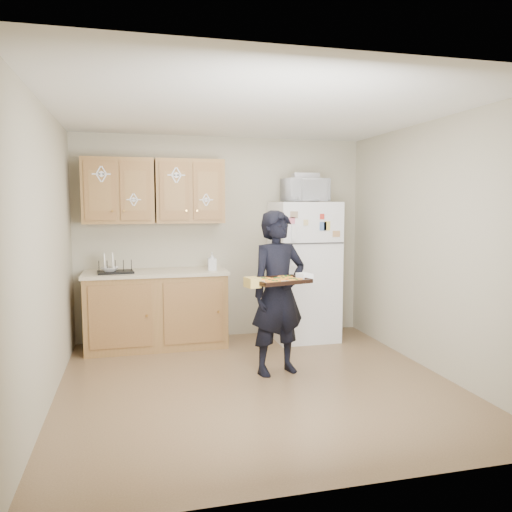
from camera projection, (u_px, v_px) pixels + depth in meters
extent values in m
plane|color=brown|center=(257.00, 384.00, 4.66)|extent=(3.60, 3.60, 0.00)
plane|color=white|center=(258.00, 110.00, 4.41)|extent=(3.60, 3.60, 0.00)
cube|color=#B3AB91|center=(223.00, 238.00, 6.27)|extent=(3.60, 0.04, 2.50)
cube|color=#B3AB91|center=(336.00, 279.00, 2.80)|extent=(3.60, 0.04, 2.50)
cube|color=#B3AB91|center=(46.00, 256.00, 4.11)|extent=(0.04, 3.60, 2.50)
cube|color=#B3AB91|center=(432.00, 247.00, 4.97)|extent=(0.04, 3.60, 2.50)
cube|color=white|center=(304.00, 271.00, 6.19)|extent=(0.75, 0.70, 1.70)
cube|color=brown|center=(157.00, 311.00, 5.85)|extent=(1.60, 0.60, 0.86)
cube|color=beige|center=(156.00, 273.00, 5.80)|extent=(1.64, 0.64, 0.04)
cube|color=brown|center=(118.00, 191.00, 5.74)|extent=(0.80, 0.33, 0.75)
cube|color=brown|center=(190.00, 191.00, 5.93)|extent=(0.80, 0.33, 0.75)
cube|color=gold|center=(334.00, 319.00, 6.61)|extent=(0.20, 0.07, 0.32)
imported|color=black|center=(278.00, 293.00, 4.89)|extent=(0.67, 0.52, 1.61)
cube|color=black|center=(279.00, 281.00, 4.58)|extent=(0.58, 0.48, 0.04)
cylinder|color=yellow|center=(273.00, 281.00, 4.45)|extent=(0.17, 0.17, 0.02)
cylinder|color=yellow|center=(295.00, 280.00, 4.56)|extent=(0.17, 0.17, 0.02)
cylinder|color=yellow|center=(264.00, 279.00, 4.59)|extent=(0.17, 0.17, 0.02)
cylinder|color=yellow|center=(285.00, 277.00, 4.71)|extent=(0.17, 0.17, 0.02)
cylinder|color=yellow|center=(279.00, 279.00, 4.58)|extent=(0.17, 0.17, 0.02)
imported|color=white|center=(305.00, 190.00, 6.03)|extent=(0.55, 0.41, 0.28)
cube|color=silver|center=(305.00, 176.00, 6.05)|extent=(0.33, 0.25, 0.07)
cube|color=black|center=(115.00, 266.00, 5.63)|extent=(0.42, 0.33, 0.16)
imported|color=white|center=(110.00, 269.00, 5.62)|extent=(0.23, 0.23, 0.05)
imported|color=white|center=(212.00, 261.00, 5.85)|extent=(0.10, 0.10, 0.21)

